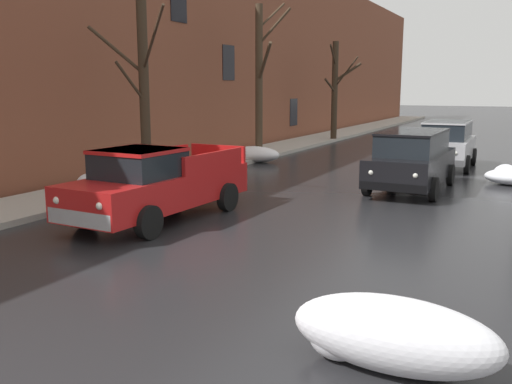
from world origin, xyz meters
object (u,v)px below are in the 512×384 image
bare_tree_far_down_block (335,89)px  pickup_truck_red_approaching_near_lane (157,184)px  bare_tree_second_along_sidewalk (143,89)px  suv_black_parked_kerbside_close (412,158)px  suv_silver_parked_kerbside_mid (447,143)px  bare_tree_mid_block (260,78)px

bare_tree_far_down_block → pickup_truck_red_approaching_near_lane: (2.70, -20.90, -2.12)m
bare_tree_second_along_sidewalk → bare_tree_far_down_block: bare_tree_second_along_sidewalk is taller
bare_tree_second_along_sidewalk → suv_black_parked_kerbside_close: bearing=25.8°
pickup_truck_red_approaching_near_lane → suv_black_parked_kerbside_close: suv_black_parked_kerbside_close is taller
bare_tree_second_along_sidewalk → pickup_truck_red_approaching_near_lane: size_ratio=1.12×
suv_black_parked_kerbside_close → suv_silver_parked_kerbside_mid: 5.62m
bare_tree_second_along_sidewalk → suv_silver_parked_kerbside_mid: size_ratio=1.36×
bare_tree_mid_block → suv_black_parked_kerbside_close: bearing=-30.5°
bare_tree_second_along_sidewalk → suv_black_parked_kerbside_close: size_ratio=1.23×
pickup_truck_red_approaching_near_lane → suv_silver_parked_kerbside_mid: suv_silver_parked_kerbside_mid is taller
bare_tree_far_down_block → pickup_truck_red_approaching_near_lane: 21.18m
suv_silver_parked_kerbside_mid → suv_black_parked_kerbside_close: bearing=-92.3°
bare_tree_mid_block → suv_black_parked_kerbside_close: bare_tree_mid_block is taller
bare_tree_mid_block → pickup_truck_red_approaching_near_lane: 11.66m
pickup_truck_red_approaching_near_lane → bare_tree_far_down_block: bearing=97.4°
suv_silver_parked_kerbside_mid → bare_tree_far_down_block: bearing=131.2°
bare_tree_far_down_block → suv_silver_parked_kerbside_mid: size_ratio=1.31×
bare_tree_mid_block → suv_black_parked_kerbside_close: size_ratio=1.38×
bare_tree_second_along_sidewalk → suv_silver_parked_kerbside_mid: 12.06m
bare_tree_mid_block → suv_silver_parked_kerbside_mid: (7.51, 1.31, -2.52)m
bare_tree_far_down_block → suv_black_parked_kerbside_close: bearing=-62.8°
pickup_truck_red_approaching_near_lane → suv_black_parked_kerbside_close: 8.14m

